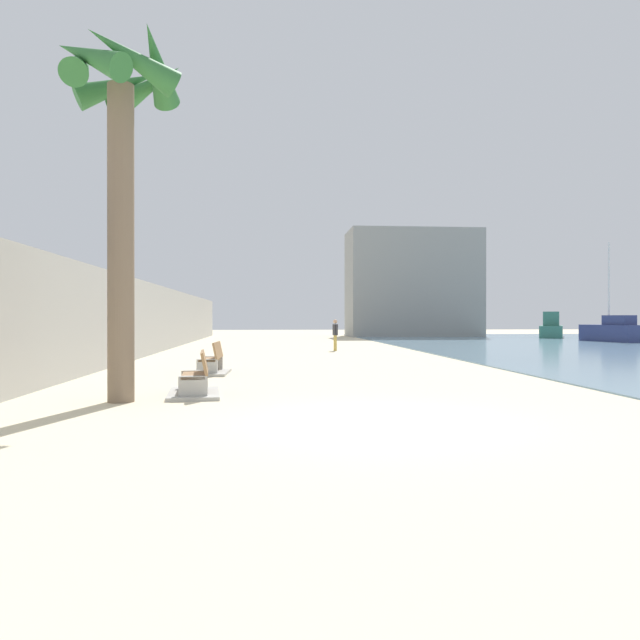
% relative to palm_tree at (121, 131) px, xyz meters
% --- Properties ---
extents(ground_plane, '(120.00, 120.00, 0.00)m').
position_rel_palm_tree_xyz_m(ground_plane, '(4.71, 15.20, -5.53)').
color(ground_plane, beige).
extents(seawall, '(0.80, 64.00, 3.34)m').
position_rel_palm_tree_xyz_m(seawall, '(-2.79, 15.20, -3.86)').
color(seawall, '#ADAAA3').
rests_on(seawall, ground).
extents(palm_tree, '(2.73, 2.84, 7.59)m').
position_rel_palm_tree_xyz_m(palm_tree, '(0.00, 0.00, 0.00)').
color(palm_tree, '#7A6651').
rests_on(palm_tree, ground).
extents(bench_near, '(1.29, 2.19, 0.98)m').
position_rel_palm_tree_xyz_m(bench_near, '(1.37, 0.95, -5.29)').
color(bench_near, '#ADAAA3').
rests_on(bench_near, ground).
extents(bench_far, '(1.17, 2.14, 0.98)m').
position_rel_palm_tree_xyz_m(bench_far, '(1.24, 6.18, -5.29)').
color(bench_far, '#ADAAA3').
rests_on(bench_far, ground).
extents(person_walking, '(0.26, 0.51, 1.64)m').
position_rel_palm_tree_xyz_m(person_walking, '(6.48, 18.80, -4.58)').
color(person_walking, gold).
rests_on(person_walking, ground).
extents(boat_mid_bay, '(2.51, 5.03, 7.08)m').
position_rel_palm_tree_xyz_m(boat_mid_bay, '(27.32, 28.48, -4.73)').
color(boat_mid_bay, navy).
rests_on(boat_mid_bay, water_bay).
extents(boat_distant, '(4.88, 7.30, 2.21)m').
position_rel_palm_tree_xyz_m(boat_distant, '(27.48, 38.09, -4.69)').
color(boat_distant, '#337060').
rests_on(boat_distant, water_bay).
extents(harbor_building, '(12.00, 6.00, 9.82)m').
position_rel_palm_tree_xyz_m(harbor_building, '(16.43, 43.20, -0.62)').
color(harbor_building, gray).
rests_on(harbor_building, ground).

